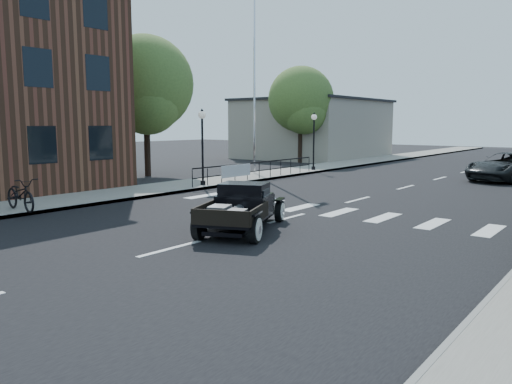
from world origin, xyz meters
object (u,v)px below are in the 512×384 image
Objects in this scene: flagpole at (254,65)px; motorcycle at (21,194)px; second_car at (508,167)px; hotrod_pickup at (242,207)px.

flagpole is 5.90× the size of motorcycle.
flagpole is 14.92m from second_car.
flagpole reaches higher than second_car.
hotrod_pickup reaches higher than motorcycle.
flagpole is at bearing 12.43° from motorcycle.
flagpole reaches higher than motorcycle.
second_car is at bearing 26.09° from flagpole.
flagpole is 2.30× the size of second_car.
second_car is 2.56× the size of motorcycle.
second_car reaches higher than motorcycle.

